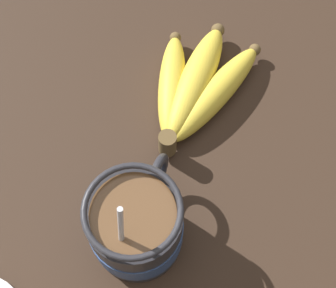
% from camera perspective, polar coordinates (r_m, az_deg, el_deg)
% --- Properties ---
extents(table, '(1.31, 1.31, 0.03)m').
position_cam_1_polar(table, '(0.53, -1.32, -6.84)').
color(table, '#332319').
rests_on(table, ground).
extents(coffee_mug, '(0.13, 0.09, 0.14)m').
position_cam_1_polar(coffee_mug, '(0.46, -3.89, -9.91)').
color(coffee_mug, '#28282D').
rests_on(coffee_mug, table).
extents(banana_bunch, '(0.19, 0.13, 0.04)m').
position_cam_1_polar(banana_bunch, '(0.56, 3.42, 7.05)').
color(banana_bunch, brown).
rests_on(banana_bunch, table).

